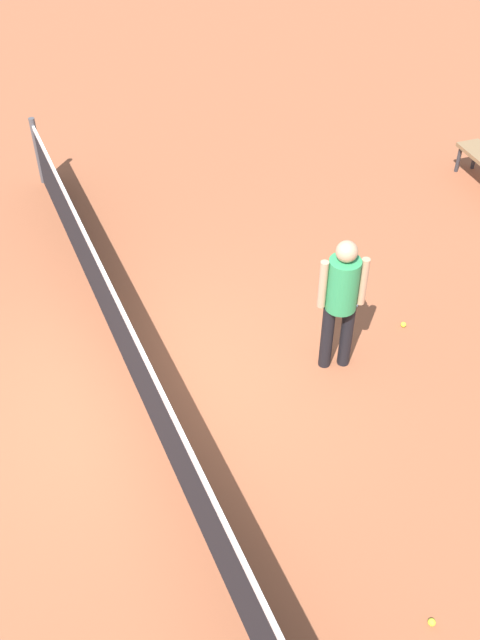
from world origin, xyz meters
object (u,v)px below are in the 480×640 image
at_px(tennis_ball_by_net, 432,622).
at_px(tennis_ball_near_player, 403,325).
at_px(tennis_ball_midcourt, 335,257).
at_px(tennis_racket_near_player, 346,304).
at_px(player_near_side, 341,296).

bearing_deg(tennis_ball_by_net, tennis_ball_near_player, -29.73).
height_order(tennis_ball_near_player, tennis_ball_by_net, same).
xyz_separation_m(tennis_ball_near_player, tennis_ball_by_net, (-3.24, 1.85, 0.00)).
bearing_deg(tennis_ball_midcourt, tennis_racket_near_player, 158.73).
bearing_deg(tennis_ball_by_net, player_near_side, -14.16).
relative_size(tennis_racket_near_player, tennis_ball_midcourt, 8.88).
xyz_separation_m(tennis_ball_by_net, tennis_ball_midcourt, (4.79, -1.78, 0.00)).
xyz_separation_m(tennis_racket_near_player, tennis_ball_by_net, (-3.88, 1.42, 0.02)).
xyz_separation_m(player_near_side, tennis_ball_midcourt, (1.76, -1.01, -0.98)).
bearing_deg(tennis_ball_midcourt, tennis_ball_by_net, 159.65).
height_order(player_near_side, tennis_ball_midcourt, player_near_side).
xyz_separation_m(player_near_side, tennis_ball_by_net, (-3.03, 0.76, -0.98)).
bearing_deg(tennis_ball_midcourt, player_near_side, 150.11).
bearing_deg(tennis_ball_by_net, tennis_racket_near_player, -20.14).
relative_size(player_near_side, tennis_ball_by_net, 25.76).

